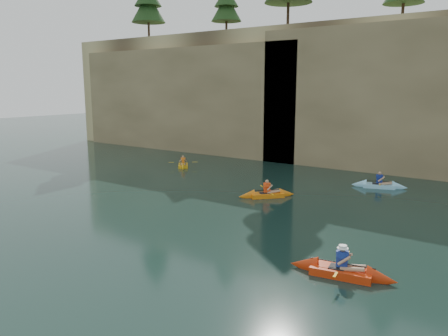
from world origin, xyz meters
The scene contains 10 objects.
ground centered at (0.00, 0.00, 0.00)m, with size 160.00×160.00×0.00m, color black.
cliff centered at (0.00, 30.00, 6.00)m, with size 70.00×16.00×12.00m, color tan.
cliff_slab_west centered at (-20.00, 22.60, 5.28)m, with size 26.00×2.40×10.56m, color #98855C.
cliff_slab_center centered at (2.00, 22.60, 5.70)m, with size 24.00×2.40×11.40m, color #98855C.
sea_cave_west centered at (-18.00, 21.95, 2.00)m, with size 4.50×1.00×4.00m, color black.
sea_cave_center centered at (-4.00, 21.95, 1.60)m, with size 3.50×1.00×3.20m, color black.
main_kayaker centered at (4.13, 2.55, 0.18)m, with size 3.78×2.47×1.38m.
kayaker_orange centered at (-3.44, 10.58, 0.16)m, with size 2.92×3.06×1.31m.
kayaker_yellow centered at (-13.88, 15.18, 0.15)m, with size 2.39×2.67×1.18m.
kayaker_ltblue_mid centered at (1.30, 16.90, 0.16)m, with size 3.54×2.48×1.32m.
Camera 1 is at (8.99, -11.43, 6.50)m, focal length 35.00 mm.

